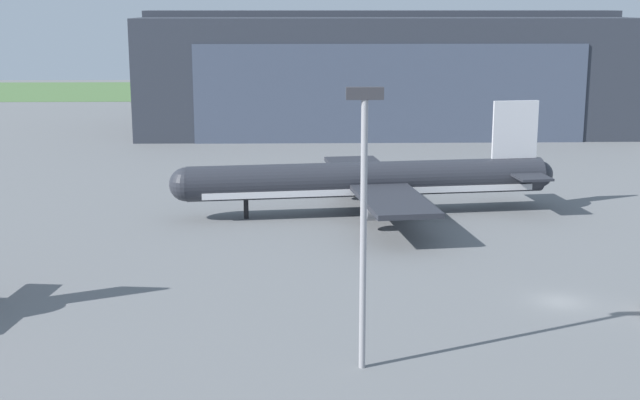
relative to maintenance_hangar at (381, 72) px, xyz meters
The scene contains 5 objects.
ground_plane 105.88m from the maintenance_hangar, 87.07° to the right, with size 440.00×440.00×0.00m, color slate.
grass_field_strip 78.15m from the maintenance_hangar, 86.01° to the left, with size 440.00×56.00×0.08m, color #4B6E3D.
maintenance_hangar is the anchor object (origin of this frame).
airliner_far_left 74.33m from the maintenance_hangar, 96.30° to the right, with size 45.10×34.78×13.04m.
apron_light_mast 118.81m from the maintenance_hangar, 95.81° to the right, with size 2.40×0.50×18.99m.
Camera 1 is at (-21.68, -69.06, 24.15)m, focal length 49.64 mm.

